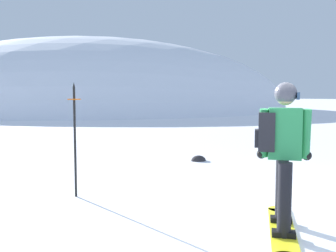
% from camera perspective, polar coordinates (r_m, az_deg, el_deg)
% --- Properties ---
extents(ground_plane, '(300.00, 300.00, 0.00)m').
position_cam_1_polar(ground_plane, '(4.93, 13.34, -13.91)').
color(ground_plane, white).
extents(ridge_peak_main, '(43.91, 39.52, 15.74)m').
position_cam_1_polar(ridge_peak_main, '(44.18, -10.50, 2.56)').
color(ridge_peak_main, white).
rests_on(ridge_peak_main, ground).
extents(snowboarder_main, '(1.27, 1.48, 1.71)m').
position_cam_1_polar(snowboarder_main, '(4.43, 17.05, -3.87)').
color(snowboarder_main, yellow).
rests_on(snowboarder_main, ground).
extents(piste_marker_near, '(0.20, 0.20, 1.77)m').
position_cam_1_polar(piste_marker_near, '(5.85, -14.16, -0.84)').
color(piste_marker_near, black).
rests_on(piste_marker_near, ground).
extents(rock_dark, '(0.37, 0.31, 0.26)m').
position_cam_1_polar(rock_dark, '(8.98, 4.72, -5.36)').
color(rock_dark, '#282628').
rests_on(rock_dark, ground).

